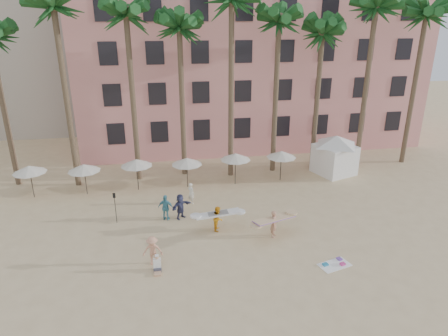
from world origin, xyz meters
TOP-DOWN VIEW (x-y plane):
  - ground at (0.00, 0.00)m, footprint 120.00×120.00m
  - pink_hotel at (7.00, 26.00)m, footprint 35.00×14.00m
  - palm_row at (0.51, 15.00)m, footprint 44.40×5.40m
  - umbrella_row at (-3.00, 12.50)m, footprint 22.50×2.70m
  - cabana at (12.19, 13.34)m, footprint 5.74×5.74m
  - beach_towel at (6.35, 0.02)m, footprint 2.01×1.46m
  - carrier_yellow at (3.78, 3.62)m, footprint 3.07×2.00m
  - carrier_white at (0.39, 5.08)m, footprint 2.95×0.97m
  - beachgoers at (-2.67, 5.65)m, footprint 3.82×8.26m
  - paddle at (-6.31, 7.19)m, footprint 0.18×0.04m
  - seated_man at (-3.65, 1.11)m, footprint 0.43×0.76m

SIDE VIEW (x-z plane):
  - ground at x=0.00m, z-range 0.00..0.00m
  - beach_towel at x=6.35m, z-range -0.04..0.10m
  - seated_man at x=-3.65m, z-range -0.15..0.83m
  - beachgoers at x=-2.67m, z-range -0.03..1.83m
  - carrier_white at x=0.39m, z-range 0.07..1.75m
  - carrier_yellow at x=3.78m, z-range 0.11..1.93m
  - paddle at x=-6.31m, z-range 0.30..2.52m
  - cabana at x=12.19m, z-range 0.32..3.82m
  - umbrella_row at x=-3.00m, z-range 0.97..3.69m
  - pink_hotel at x=7.00m, z-range 0.00..16.00m
  - palm_row at x=0.51m, z-range 4.82..21.12m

